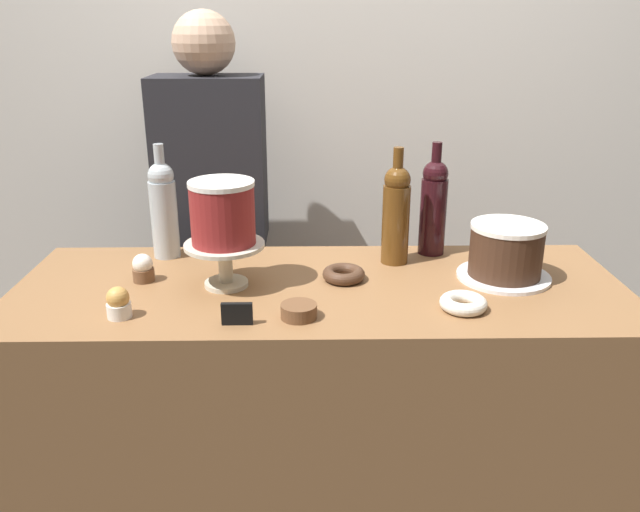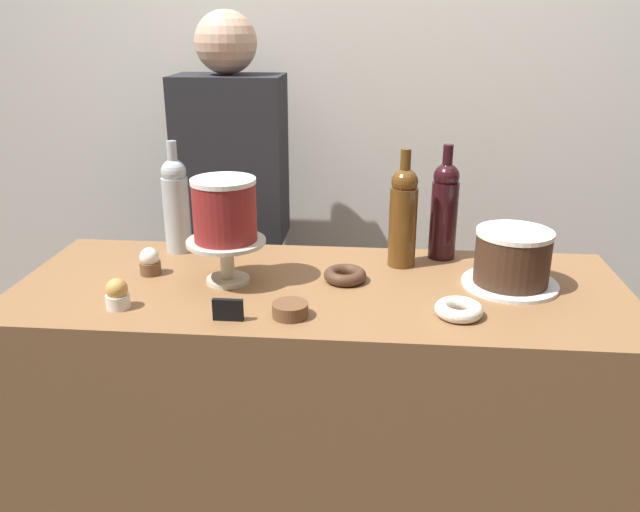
{
  "view_description": "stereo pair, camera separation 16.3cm",
  "coord_description": "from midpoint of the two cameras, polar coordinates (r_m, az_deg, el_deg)",
  "views": [
    {
      "loc": [
        -0.02,
        -1.53,
        1.57
      ],
      "look_at": [
        0.0,
        0.0,
        1.0
      ],
      "focal_mm": 36.18,
      "sensor_mm": 36.0,
      "label": 1
    },
    {
      "loc": [
        0.14,
        -1.53,
        1.57
      ],
      "look_at": [
        0.0,
        0.0,
        1.0
      ],
      "focal_mm": 36.18,
      "sensor_mm": 36.0,
      "label": 2
    }
  ],
  "objects": [
    {
      "name": "silver_serving_platter",
      "position": [
        1.75,
        13.37,
        -1.8
      ],
      "size": [
        0.24,
        0.24,
        0.01
      ],
      "color": "white",
      "rests_on": "display_counter"
    },
    {
      "name": "back_wall",
      "position": [
        2.42,
        -2.33,
        13.83
      ],
      "size": [
        6.0,
        0.05,
        2.6
      ],
      "color": "silver",
      "rests_on": "ground_plane"
    },
    {
      "name": "wine_bottle_dark_red",
      "position": [
        1.86,
        7.54,
        4.43
      ],
      "size": [
        0.08,
        0.08,
        0.33
      ],
      "color": "black",
      "rests_on": "display_counter"
    },
    {
      "name": "donut_chocolate",
      "position": [
        1.69,
        -0.65,
        -1.67
      ],
      "size": [
        0.11,
        0.11,
        0.03
      ],
      "color": "#472D1E",
      "rests_on": "display_counter"
    },
    {
      "name": "chocolate_round_cake",
      "position": [
        1.73,
        13.57,
        0.5
      ],
      "size": [
        0.19,
        0.19,
        0.14
      ],
      "color": "#3D2619",
      "rests_on": "silver_serving_platter"
    },
    {
      "name": "wine_bottle_clear",
      "position": [
        1.89,
        -16.1,
        4.08
      ],
      "size": [
        0.08,
        0.08,
        0.33
      ],
      "color": "#B2BCC1",
      "rests_on": "display_counter"
    },
    {
      "name": "price_sign_chalkboard",
      "position": [
        1.47,
        -10.55,
        -5.12
      ],
      "size": [
        0.07,
        0.01,
        0.05
      ],
      "color": "black",
      "rests_on": "display_counter"
    },
    {
      "name": "barista_figure",
      "position": [
        2.29,
        -11.26,
        1.2
      ],
      "size": [
        0.36,
        0.22,
        1.6
      ],
      "color": "black",
      "rests_on": "ground_plane"
    },
    {
      "name": "display_counter",
      "position": [
        1.89,
        -2.57,
        -15.65
      ],
      "size": [
        1.57,
        0.6,
        0.92
      ],
      "color": "brown",
      "rests_on": "ground_plane"
    },
    {
      "name": "cupcake_vanilla",
      "position": [
        1.76,
        -17.98,
        -1.1
      ],
      "size": [
        0.06,
        0.06,
        0.07
      ],
      "color": "brown",
      "rests_on": "display_counter"
    },
    {
      "name": "white_layer_cake",
      "position": [
        1.62,
        -11.51,
        3.7
      ],
      "size": [
        0.16,
        0.16,
        0.16
      ],
      "color": "maroon",
      "rests_on": "cake_stand_pedestal"
    },
    {
      "name": "cupcake_caramel",
      "position": [
        1.57,
        -20.29,
        -4.0
      ],
      "size": [
        0.06,
        0.06,
        0.07
      ],
      "color": "white",
      "rests_on": "display_counter"
    },
    {
      "name": "donut_sugar",
      "position": [
        1.54,
        9.62,
        -4.2
      ],
      "size": [
        0.11,
        0.11,
        0.03
      ],
      "color": "silver",
      "rests_on": "display_counter"
    },
    {
      "name": "wine_bottle_amber",
      "position": [
        1.78,
        4.14,
        3.79
      ],
      "size": [
        0.08,
        0.08,
        0.33
      ],
      "color": "#5B3814",
      "rests_on": "display_counter"
    },
    {
      "name": "cookie_stack",
      "position": [
        1.48,
        -5.05,
        -4.94
      ],
      "size": [
        0.08,
        0.08,
        0.03
      ],
      "color": "brown",
      "rests_on": "display_counter"
    },
    {
      "name": "cake_stand_pedestal",
      "position": [
        1.65,
        -11.23,
        -0.19
      ],
      "size": [
        0.2,
        0.2,
        0.12
      ],
      "color": "beige",
      "rests_on": "display_counter"
    }
  ]
}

